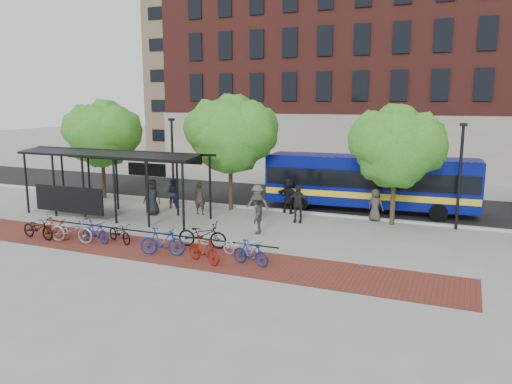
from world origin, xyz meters
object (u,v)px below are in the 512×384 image
at_px(lamp_post_right, 460,173).
at_px(pedestrian_0, 152,197).
at_px(bike_3, 96,232).
at_px(bike_9, 204,250).
at_px(bike_8, 202,234).
at_px(pedestrian_2, 173,193).
at_px(lamp_post_left, 173,158).
at_px(tree_b, 232,131).
at_px(pedestrian_1, 200,198).
at_px(pedestrian_6, 376,205).
at_px(bike_2, 71,230).
at_px(pedestrian_3, 258,203).
at_px(pedestrian_4, 298,204).
at_px(bike_4, 120,233).
at_px(bike_7, 163,241).
at_px(bike_10, 240,246).
at_px(bus_shelter, 113,161).
at_px(bus, 370,180).
at_px(bike_11, 251,253).
at_px(tree_c, 398,144).
at_px(pedestrian_9, 257,214).
at_px(bike_0, 38,228).
at_px(tree_a, 103,131).
at_px(pedestrian_5, 289,196).
at_px(bike_1, 56,229).

bearing_deg(lamp_post_right, pedestrian_0, -168.55).
bearing_deg(bike_3, bike_9, -87.03).
bearing_deg(bike_8, pedestrian_2, 32.96).
bearing_deg(lamp_post_left, bike_3, -80.26).
height_order(tree_b, pedestrian_1, tree_b).
height_order(lamp_post_left, bike_8, lamp_post_left).
bearing_deg(pedestrian_2, pedestrian_6, -177.60).
bearing_deg(tree_b, bike_2, -112.48).
height_order(pedestrian_3, pedestrian_4, pedestrian_4).
distance_m(bike_4, bike_7, 2.87).
xyz_separation_m(bike_2, bike_10, (7.71, 1.03, -0.11)).
relative_size(bus_shelter, pedestrian_3, 5.64).
height_order(lamp_post_right, bike_10, lamp_post_right).
relative_size(bus, pedestrian_6, 6.87).
height_order(bike_7, pedestrian_0, pedestrian_0).
bearing_deg(tree_b, pedestrian_0, -140.46).
xyz_separation_m(bike_10, bike_11, (0.80, -0.79, 0.04)).
height_order(bike_7, pedestrian_2, pedestrian_2).
distance_m(lamp_post_left, pedestrian_4, 8.80).
bearing_deg(bike_8, bus, -35.82).
bearing_deg(pedestrian_3, bike_3, -130.06).
height_order(bike_7, bike_10, bike_7).
xyz_separation_m(bike_2, pedestrian_2, (0.24, 7.87, 0.33)).
relative_size(tree_c, pedestrian_9, 3.11).
xyz_separation_m(bike_11, pedestrian_6, (3.11, 9.01, 0.36)).
relative_size(tree_c, bike_7, 3.12).
xyz_separation_m(bus, bike_2, (-10.89, -11.40, -1.23)).
distance_m(bike_0, pedestrian_2, 8.27).
relative_size(bike_8, pedestrian_3, 1.15).
xyz_separation_m(tree_c, bike_8, (-6.95, -7.22, -3.49)).
relative_size(tree_a, bike_10, 3.65).
height_order(bike_2, bike_8, bike_8).
distance_m(bike_2, pedestrian_0, 5.95).
height_order(tree_a, pedestrian_6, tree_a).
distance_m(lamp_post_left, pedestrian_5, 7.53).
distance_m(lamp_post_right, bike_1, 18.92).
distance_m(tree_c, pedestrian_9, 7.74).
height_order(bike_8, pedestrian_1, pedestrian_1).
bearing_deg(bike_0, bike_8, -71.33).
relative_size(tree_b, pedestrian_2, 3.66).
distance_m(pedestrian_2, pedestrian_6, 11.46).
bearing_deg(tree_b, tree_a, -180.00).
bearing_deg(bus_shelter, bike_11, -25.11).
distance_m(tree_c, lamp_post_left, 13.16).
bearing_deg(pedestrian_5, tree_c, -165.58).
relative_size(lamp_post_left, bike_2, 2.42).
relative_size(lamp_post_left, pedestrian_5, 2.61).
bearing_deg(tree_a, lamp_post_left, 2.92).
height_order(bike_3, bike_9, bike_9).
height_order(bike_2, bike_7, bike_7).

